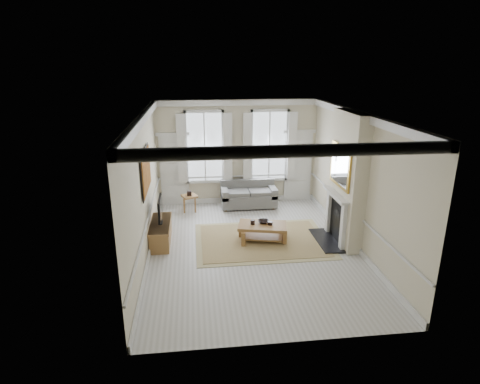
{
  "coord_description": "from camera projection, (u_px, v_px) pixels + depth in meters",
  "views": [
    {
      "loc": [
        -1.41,
        -9.13,
        4.56
      ],
      "look_at": [
        -0.23,
        0.84,
        1.25
      ],
      "focal_mm": 30.0,
      "sensor_mm": 36.0,
      "label": 1
    }
  ],
  "objects": [
    {
      "name": "fireplace",
      "position": [
        336.0,
        215.0,
        10.4
      ],
      "size": [
        0.21,
        1.45,
        1.33
      ],
      "color": "silver",
      "rests_on": "floor"
    },
    {
      "name": "tv_stand",
      "position": [
        161.0,
        232.0,
        10.49
      ],
      "size": [
        0.49,
        1.52,
        0.54
      ],
      "primitive_type": "cube",
      "color": "brown",
      "rests_on": "floor"
    },
    {
      "name": "window_right",
      "position": [
        269.0,
        146.0,
        13.06
      ],
      "size": [
        1.26,
        0.2,
        2.2
      ],
      "primitive_type": null,
      "color": "#B2BCC6",
      "rests_on": "back_wall"
    },
    {
      "name": "right_wall",
      "position": [
        357.0,
        181.0,
        9.95
      ],
      "size": [
        0.0,
        7.2,
        7.2
      ],
      "primitive_type": "plane",
      "rotation": [
        1.57,
        0.0,
        -1.57
      ],
      "color": "beige",
      "rests_on": "floor"
    },
    {
      "name": "tv",
      "position": [
        160.0,
        209.0,
        10.29
      ],
      "size": [
        0.08,
        0.9,
        0.68
      ],
      "color": "black",
      "rests_on": "tv_stand"
    },
    {
      "name": "sofa",
      "position": [
        248.0,
        196.0,
        13.05
      ],
      "size": [
        1.77,
        0.86,
        0.84
      ],
      "color": "#5E5E5C",
      "rests_on": "floor"
    },
    {
      "name": "left_wall",
      "position": [
        144.0,
        189.0,
        9.37
      ],
      "size": [
        0.0,
        7.2,
        7.2
      ],
      "primitive_type": "plane",
      "rotation": [
        1.57,
        0.0,
        1.57
      ],
      "color": "beige",
      "rests_on": "floor"
    },
    {
      "name": "bowl",
      "position": [
        264.0,
        222.0,
        10.58
      ],
      "size": [
        0.35,
        0.35,
        0.07
      ],
      "primitive_type": "imported",
      "rotation": [
        0.0,
        0.0,
        -0.19
      ],
      "color": "black",
      "rests_on": "coffee_table"
    },
    {
      "name": "floor",
      "position": [
        253.0,
        249.0,
        10.19
      ],
      "size": [
        7.2,
        7.2,
        0.0
      ],
      "primitive_type": "plane",
      "color": "#B7B5AD",
      "rests_on": "ground"
    },
    {
      "name": "back_wall",
      "position": [
        237.0,
        152.0,
        13.06
      ],
      "size": [
        5.2,
        0.0,
        5.2
      ],
      "primitive_type": "plane",
      "rotation": [
        1.57,
        0.0,
        0.0
      ],
      "color": "beige",
      "rests_on": "floor"
    },
    {
      "name": "window_left",
      "position": [
        205.0,
        147.0,
        12.83
      ],
      "size": [
        1.26,
        0.2,
        2.2
      ],
      "primitive_type": null,
      "color": "#B2BCC6",
      "rests_on": "back_wall"
    },
    {
      "name": "rug",
      "position": [
        262.0,
        240.0,
        10.64
      ],
      "size": [
        3.5,
        2.6,
        0.02
      ],
      "primitive_type": "cube",
      "color": "olive",
      "rests_on": "floor"
    },
    {
      "name": "ceiling",
      "position": [
        254.0,
        114.0,
        9.13
      ],
      "size": [
        7.2,
        7.2,
        0.0
      ],
      "primitive_type": "plane",
      "rotation": [
        3.14,
        0.0,
        0.0
      ],
      "color": "white",
      "rests_on": "back_wall"
    },
    {
      "name": "chimney_breast",
      "position": [
        347.0,
        179.0,
        10.12
      ],
      "size": [
        0.35,
        1.7,
        3.38
      ],
      "primitive_type": "cube",
      "color": "beige",
      "rests_on": "floor"
    },
    {
      "name": "hearth",
      "position": [
        326.0,
        240.0,
        10.6
      ],
      "size": [
        0.55,
        1.5,
        0.05
      ],
      "primitive_type": "cube",
      "color": "black",
      "rests_on": "floor"
    },
    {
      "name": "side_table",
      "position": [
        190.0,
        198.0,
        12.62
      ],
      "size": [
        0.56,
        0.56,
        0.52
      ],
      "rotation": [
        0.0,
        0.0,
        0.4
      ],
      "color": "brown",
      "rests_on": "floor"
    },
    {
      "name": "mirror",
      "position": [
        340.0,
        166.0,
        9.99
      ],
      "size": [
        0.06,
        1.26,
        1.06
      ],
      "primitive_type": "cube",
      "color": "gold",
      "rests_on": "chimney_breast"
    },
    {
      "name": "door_left",
      "position": [
        174.0,
        171.0,
        12.96
      ],
      "size": [
        0.9,
        0.08,
        2.3
      ],
      "primitive_type": "cube",
      "color": "silver",
      "rests_on": "floor"
    },
    {
      "name": "door_right",
      "position": [
        298.0,
        167.0,
        13.42
      ],
      "size": [
        0.9,
        0.08,
        2.3
      ],
      "primitive_type": "cube",
      "color": "silver",
      "rests_on": "floor"
    },
    {
      "name": "ceramic_pot_a",
      "position": [
        253.0,
        222.0,
        10.5
      ],
      "size": [
        0.12,
        0.12,
        0.12
      ],
      "primitive_type": "cylinder",
      "color": "black",
      "rests_on": "coffee_table"
    },
    {
      "name": "coffee_table",
      "position": [
        262.0,
        227.0,
        10.52
      ],
      "size": [
        1.37,
        0.98,
        0.47
      ],
      "rotation": [
        0.0,
        0.0,
        -0.22
      ],
      "color": "brown",
      "rests_on": "rug"
    },
    {
      "name": "ceramic_pot_b",
      "position": [
        270.0,
        223.0,
        10.46
      ],
      "size": [
        0.13,
        0.13,
        0.09
      ],
      "primitive_type": "cylinder",
      "color": "black",
      "rests_on": "coffee_table"
    },
    {
      "name": "painting",
      "position": [
        146.0,
        171.0,
        9.55
      ],
      "size": [
        0.05,
        1.66,
        1.06
      ],
      "primitive_type": "cube",
      "color": "#B5771F",
      "rests_on": "left_wall"
    }
  ]
}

